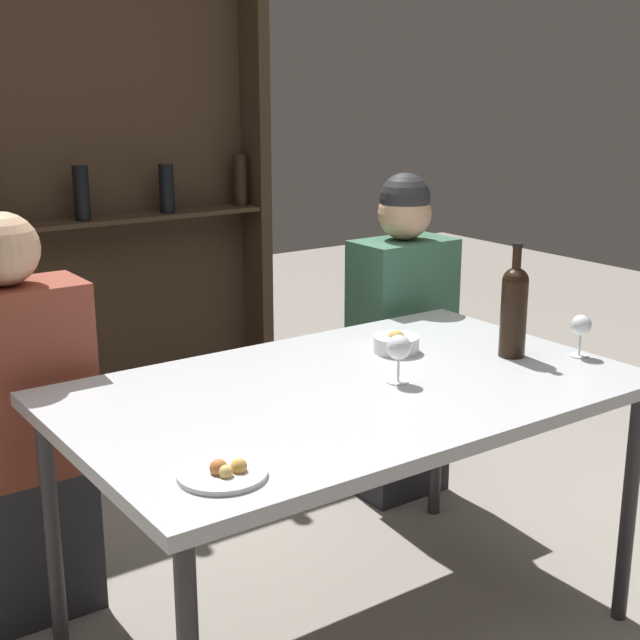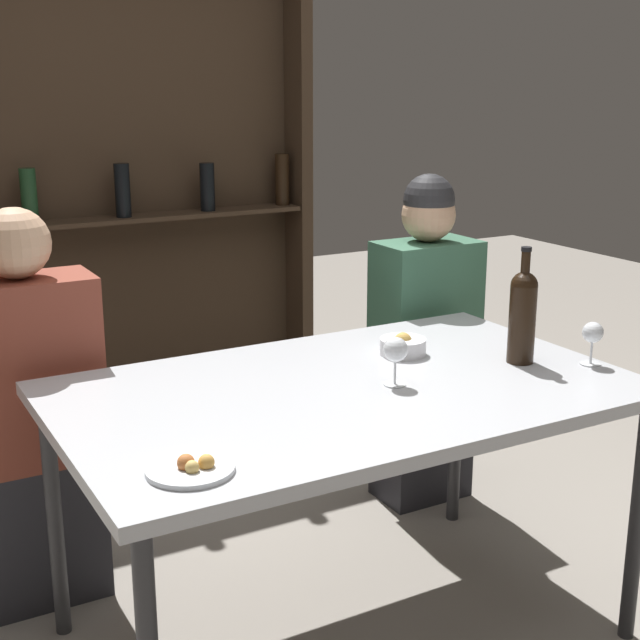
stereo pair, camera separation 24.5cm
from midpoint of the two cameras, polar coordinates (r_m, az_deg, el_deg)
ground_plane at (r=2.73m, az=4.25°, el=-19.43°), size 10.00×10.00×0.00m
dining_table at (r=2.41m, az=4.58°, el=-5.52°), size 1.53×0.93×0.76m
wine_rack_wall at (r=4.07m, az=-11.18°, el=9.44°), size 1.82×0.21×2.32m
wine_bottle at (r=2.63m, az=15.47°, el=0.43°), size 0.08×0.08×0.34m
wine_glass_0 at (r=2.68m, az=19.60°, el=-0.92°), size 0.06×0.06×0.13m
wine_glass_1 at (r=2.38m, az=7.80°, el=-2.04°), size 0.07×0.07×0.13m
food_plate_0 at (r=1.88m, az=-4.53°, el=-9.50°), size 0.19×0.19×0.04m
snack_bowl at (r=2.66m, az=7.96°, el=-1.69°), size 0.14×0.14×0.07m
seated_person_left at (r=2.73m, az=-15.60°, el=-6.48°), size 0.41×0.22×1.21m
seated_person_right at (r=3.32m, az=8.81°, el=-1.69°), size 0.37×0.22×1.23m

